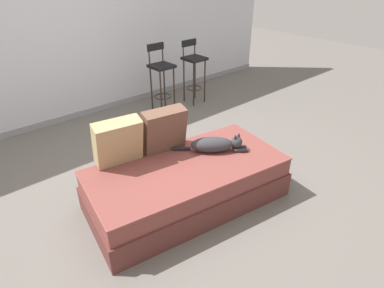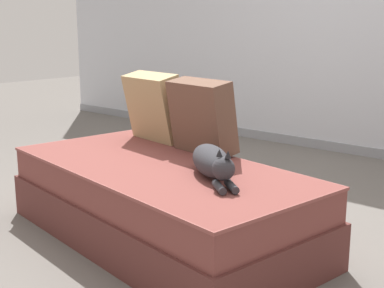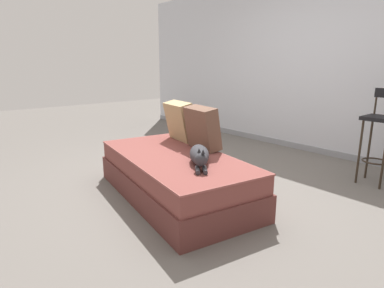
{
  "view_description": "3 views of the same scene",
  "coord_description": "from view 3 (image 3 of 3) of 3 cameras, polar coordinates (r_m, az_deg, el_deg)",
  "views": [
    {
      "loc": [
        -1.59,
        -2.3,
        2.07
      ],
      "look_at": [
        0.15,
        -0.3,
        0.55
      ],
      "focal_mm": 30.0,
      "sensor_mm": 36.0,
      "label": 1
    },
    {
      "loc": [
        1.97,
        -2.45,
        1.19
      ],
      "look_at": [
        0.15,
        -0.3,
        0.55
      ],
      "focal_mm": 50.0,
      "sensor_mm": 36.0,
      "label": 2
    },
    {
      "loc": [
        2.4,
        -2.2,
        1.28
      ],
      "look_at": [
        0.15,
        -0.3,
        0.55
      ],
      "focal_mm": 30.0,
      "sensor_mm": 36.0,
      "label": 3
    }
  ],
  "objects": [
    {
      "name": "cat",
      "position": [
        2.82,
        1.34,
        -1.99
      ],
      "size": [
        0.6,
        0.53,
        0.19
      ],
      "color": "#333338",
      "rests_on": "couch"
    },
    {
      "name": "throw_pillow_middle",
      "position": [
        3.27,
        1.84,
        2.87
      ],
      "size": [
        0.45,
        0.28,
        0.44
      ],
      "color": "brown",
      "rests_on": "couch"
    },
    {
      "name": "wall_back_panel",
      "position": [
        5.05,
        22.12,
        13.15
      ],
      "size": [
        8.0,
        0.1,
        2.6
      ],
      "primitive_type": "cube",
      "color": "silver",
      "rests_on": "ground"
    },
    {
      "name": "bar_stool_near_window",
      "position": [
        3.98,
        30.44,
        2.27
      ],
      "size": [
        0.32,
        0.32,
        1.04
      ],
      "color": "#2D2319",
      "rests_on": "ground"
    },
    {
      "name": "couch",
      "position": [
        3.18,
        -3.14,
        -5.6
      ],
      "size": [
        1.98,
        1.19,
        0.43
      ],
      "color": "brown",
      "rests_on": "ground"
    },
    {
      "name": "ground_plane",
      "position": [
        3.5,
        2.19,
        -7.59
      ],
      "size": [
        16.0,
        16.0,
        0.0
      ],
      "primitive_type": "plane",
      "color": "#66605B",
      "rests_on": "ground"
    },
    {
      "name": "throw_pillow_corner",
      "position": [
        3.67,
        -2.08,
        4.11
      ],
      "size": [
        0.46,
        0.3,
        0.45
      ],
      "color": "tan",
      "rests_on": "couch"
    },
    {
      "name": "wall_baseboard_trim",
      "position": [
        5.15,
        20.57,
        -0.85
      ],
      "size": [
        8.0,
        0.02,
        0.09
      ],
      "primitive_type": "cube",
      "color": "gray",
      "rests_on": "ground"
    }
  ]
}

